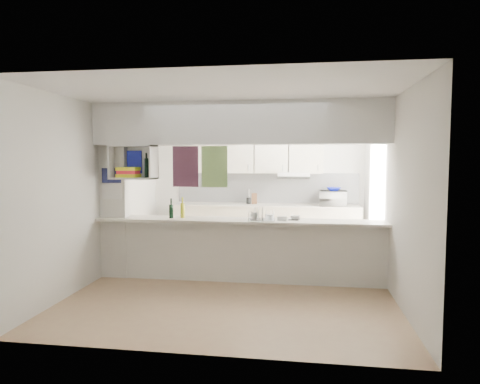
% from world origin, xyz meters
% --- Properties ---
extents(floor, '(4.80, 4.80, 0.00)m').
position_xyz_m(floor, '(0.00, 0.00, 0.00)').
color(floor, '#A77F61').
rests_on(floor, ground).
extents(ceiling, '(4.80, 4.80, 0.00)m').
position_xyz_m(ceiling, '(0.00, 0.00, 2.60)').
color(ceiling, white).
rests_on(ceiling, wall_back).
extents(wall_back, '(4.20, 0.00, 4.20)m').
position_xyz_m(wall_back, '(0.00, 2.40, 1.30)').
color(wall_back, silver).
rests_on(wall_back, floor).
extents(wall_left, '(0.00, 4.80, 4.80)m').
position_xyz_m(wall_left, '(-2.10, 0.00, 1.30)').
color(wall_left, silver).
rests_on(wall_left, floor).
extents(wall_right, '(0.00, 4.80, 4.80)m').
position_xyz_m(wall_right, '(2.10, 0.00, 1.30)').
color(wall_right, silver).
rests_on(wall_right, floor).
extents(servery_partition, '(4.20, 0.50, 2.60)m').
position_xyz_m(servery_partition, '(-0.17, 0.00, 1.66)').
color(servery_partition, silver).
rests_on(servery_partition, floor).
extents(cubby_shelf, '(0.65, 0.35, 0.50)m').
position_xyz_m(cubby_shelf, '(-1.57, -0.06, 1.71)').
color(cubby_shelf, white).
rests_on(cubby_shelf, bulkhead).
extents(kitchen_run, '(3.60, 0.63, 2.24)m').
position_xyz_m(kitchen_run, '(0.16, 2.14, 0.83)').
color(kitchen_run, beige).
rests_on(kitchen_run, floor).
extents(microwave, '(0.54, 0.39, 0.28)m').
position_xyz_m(microwave, '(1.49, 2.05, 1.06)').
color(microwave, white).
rests_on(microwave, bench_top).
extents(bowl, '(0.26, 0.26, 0.06)m').
position_xyz_m(bowl, '(1.50, 2.06, 1.23)').
color(bowl, '#0C1388').
rests_on(bowl, microwave).
extents(dish_rack, '(0.40, 0.32, 0.20)m').
position_xyz_m(dish_rack, '(0.33, -0.05, 1.00)').
color(dish_rack, silver).
rests_on(dish_rack, breakfast_bar).
extents(cup, '(0.12, 0.12, 0.09)m').
position_xyz_m(cup, '(0.23, -0.03, 0.98)').
color(cup, white).
rests_on(cup, dish_rack).
extents(wine_bottles, '(0.21, 0.14, 0.31)m').
position_xyz_m(wine_bottles, '(-0.93, 0.01, 1.03)').
color(wine_bottles, black).
rests_on(wine_bottles, breakfast_bar).
extents(plastic_tubs, '(0.51, 0.21, 0.07)m').
position_xyz_m(plastic_tubs, '(0.61, 0.07, 0.95)').
color(plastic_tubs, silver).
rests_on(plastic_tubs, breakfast_bar).
extents(utensil_jar, '(0.09, 0.09, 0.12)m').
position_xyz_m(utensil_jar, '(-0.13, 2.15, 0.98)').
color(utensil_jar, black).
rests_on(utensil_jar, bench_top).
extents(knife_block, '(0.12, 0.10, 0.21)m').
position_xyz_m(knife_block, '(-0.02, 2.18, 1.02)').
color(knife_block, '#4F311B').
rests_on(knife_block, bench_top).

